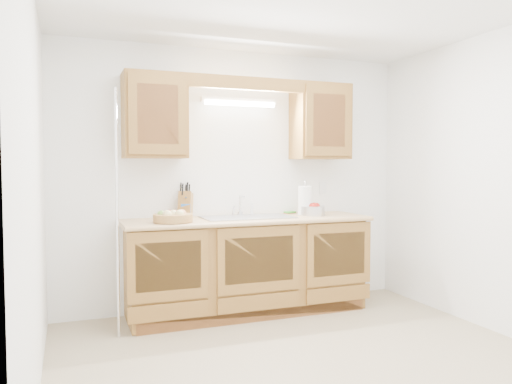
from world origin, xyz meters
name	(u,v)px	position (x,y,z in m)	size (l,w,h in m)	color
room	(305,185)	(0.00, 0.00, 1.25)	(3.52, 3.50, 2.50)	tan
base_cabinets	(247,266)	(0.00, 1.20, 0.44)	(2.20, 0.60, 0.86)	olive
countertop	(248,220)	(0.00, 1.19, 0.88)	(2.30, 0.63, 0.04)	tan
upper_cabinet_left	(154,116)	(-0.83, 1.33, 1.83)	(0.55, 0.33, 0.75)	olive
upper_cabinet_right	(320,122)	(0.83, 1.33, 1.83)	(0.55, 0.33, 0.75)	olive
valance	(248,83)	(0.00, 1.19, 2.14)	(2.20, 0.05, 0.12)	olive
fluorescent_fixture	(240,102)	(0.00, 1.42, 2.00)	(0.76, 0.08, 0.08)	white
sink	(247,225)	(0.00, 1.21, 0.83)	(0.84, 0.46, 0.36)	#9E9EA3
wire_shelf_pole	(117,214)	(-1.20, 0.94, 1.00)	(0.03, 0.03, 2.00)	silver
outlet_plate	(323,188)	(0.95, 1.49, 1.15)	(0.08, 0.01, 0.12)	white
fruit_basket	(173,217)	(-0.73, 1.06, 0.95)	(0.36, 0.36, 0.11)	#AF8846
knife_block	(185,204)	(-0.54, 1.41, 1.02)	(0.19, 0.23, 0.34)	olive
orange_canister	(185,205)	(-0.54, 1.44, 1.01)	(0.09, 0.09, 0.22)	#F6560D
soap_bottle	(186,207)	(-0.54, 1.37, 1.00)	(0.09, 0.09, 0.20)	blue
sponge	(290,213)	(0.54, 1.43, 0.91)	(0.13, 0.11, 0.02)	#CC333F
paper_towel	(305,201)	(0.60, 1.21, 1.04)	(0.16, 0.16, 0.34)	silver
apple_bowl	(313,210)	(0.67, 1.17, 0.95)	(0.28, 0.28, 0.12)	silver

